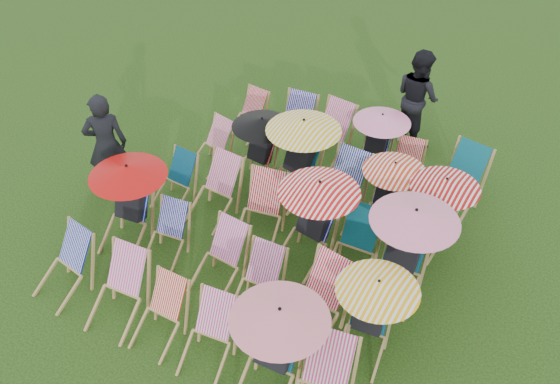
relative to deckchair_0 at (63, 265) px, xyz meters
The scene contains 32 objects.
ground 3.18m from the deckchair_0, 47.95° to the left, with size 100.00×100.00×0.00m, color black.
deckchair_0 is the anchor object (origin of this frame).
deckchair_1 0.99m from the deckchair_0, ahead, with size 0.74×0.97×0.99m.
deckchair_2 1.68m from the deckchair_0, ahead, with size 0.59×0.81×0.86m.
deckchair_3 2.44m from the deckchair_0, ahead, with size 0.70×0.90×0.89m.
deckchair_4 3.36m from the deckchair_0, ahead, with size 1.17×1.24×1.39m.
deckchair_6 1.29m from the deckchair_0, 86.25° to the left, with size 1.15×1.24×1.37m.
deckchair_7 1.50m from the deckchair_0, 58.44° to the left, with size 0.66×0.83×0.83m.
deckchair_8 2.17m from the deckchair_0, 35.12° to the left, with size 0.65×0.88×0.93m.
deckchair_9 2.74m from the deckchair_0, 24.95° to the left, with size 0.65×0.86×0.89m.
deckchair_10 3.57m from the deckchair_0, 20.70° to the left, with size 0.78×1.01×1.02m.
deckchair_11 4.28m from the deckchair_0, 17.46° to the left, with size 1.04×1.12×1.24m.
deckchair_12 2.33m from the deckchair_0, 87.84° to the left, with size 0.57×0.78×0.83m.
deckchair_13 2.56m from the deckchair_0, 70.94° to the left, with size 0.68×0.93×0.98m.
deckchair_14 2.95m from the deckchair_0, 53.80° to the left, with size 0.83×1.03×0.99m.
deckchair_15 3.56m from the deckchair_0, 42.25° to the left, with size 1.18×1.24×1.40m.
deckchair_16 4.11m from the deckchair_0, 36.64° to the left, with size 0.70×0.93×0.96m.
deckchair_17 4.73m from the deckchair_0, 31.63° to the left, with size 1.21×1.28×1.44m.
deckchair_18 3.46m from the deckchair_0, 89.93° to the left, with size 0.66×0.84×0.82m.
deckchair_19 3.68m from the deckchair_0, 75.57° to the left, with size 1.02×1.07×1.21m.
deckchair_20 3.94m from the deckchair_0, 64.64° to the left, with size 1.22×1.30×1.44m.
deckchair_21 4.32m from the deckchair_0, 53.96° to the left, with size 0.69×0.96×1.02m.
deckchair_22 4.90m from the deckchair_0, 48.12° to the left, with size 0.98×1.05×1.16m.
deckchair_23 5.43m from the deckchair_0, 41.72° to the left, with size 1.03×1.10×1.22m.
deckchair_24 4.63m from the deckchair_0, 90.07° to the left, with size 0.59×0.78×0.81m.
deckchair_25 4.75m from the deckchair_0, 77.94° to the left, with size 0.75×0.97×0.98m.
deckchair_26 4.99m from the deckchair_0, 70.51° to the left, with size 0.74×0.98×1.01m.
deckchair_27 5.41m from the deckchair_0, 61.91° to the left, with size 0.98×1.03×1.16m.
deckchair_28 5.63m from the deckchair_0, 55.59° to the left, with size 0.66×0.83×0.81m.
deckchair_29 6.17m from the deckchair_0, 48.60° to the left, with size 0.80×1.03×1.03m.
person_left 2.30m from the deckchair_0, 116.30° to the left, with size 0.68×0.45×1.86m, color black.
person_rear 6.68m from the deckchair_0, 65.76° to the left, with size 0.90×0.70×1.85m, color black.
Camera 1 is at (3.63, -5.85, 6.84)m, focal length 40.00 mm.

